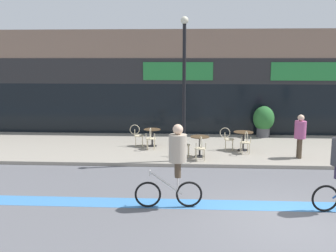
{
  "coord_description": "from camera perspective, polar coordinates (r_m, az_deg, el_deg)",
  "views": [
    {
      "loc": [
        -2.35,
        -8.61,
        3.69
      ],
      "look_at": [
        -3.2,
        5.89,
        1.2
      ],
      "focal_mm": 42.0,
      "sensor_mm": 36.0,
      "label": 1
    }
  ],
  "objects": [
    {
      "name": "bike_lane_stripe",
      "position": [
        10.58,
        16.28,
        -11.08
      ],
      "size": [
        36.0,
        0.7,
        0.01
      ],
      "primitive_type": "cube",
      "color": "#3D7AB7",
      "rests_on": "ground"
    },
    {
      "name": "pedestrian_near_end",
      "position": [
        14.97,
        18.63,
        -0.88
      ],
      "size": [
        0.43,
        0.43,
        1.6
      ],
      "rotation": [
        0.0,
        0.0,
        3.19
      ],
      "color": "#4C3D2D",
      "rests_on": "sidewalk_slab"
    },
    {
      "name": "sidewalk_slab",
      "position": [
        16.44,
        11.51,
        -3.24
      ],
      "size": [
        40.0,
        5.5,
        0.12
      ],
      "primitive_type": "cube",
      "color": "gray",
      "rests_on": "ground"
    },
    {
      "name": "cafe_chair_0_near",
      "position": [
        15.58,
        -2.54,
        -1.59
      ],
      "size": [
        0.4,
        0.57,
        0.9
      ],
      "rotation": [
        0.0,
        0.0,
        1.57
      ],
      "color": "beige",
      "rests_on": "sidewalk_slab"
    },
    {
      "name": "cafe_chair_1_side",
      "position": [
        14.51,
        2.16,
        -2.44
      ],
      "size": [
        0.59,
        0.43,
        0.9
      ],
      "rotation": [
        0.0,
        0.0,
        -0.09
      ],
      "color": "beige",
      "rests_on": "sidewalk_slab"
    },
    {
      "name": "cafe_chair_0_side",
      "position": [
        16.26,
        -4.51,
        -1.14
      ],
      "size": [
        0.6,
        0.45,
        0.9
      ],
      "rotation": [
        0.0,
        0.0,
        0.15
      ],
      "color": "beige",
      "rests_on": "sidewalk_slab"
    },
    {
      "name": "cyclist_0",
      "position": [
        9.74,
        1.11,
        -4.82
      ],
      "size": [
        1.7,
        0.54,
        2.12
      ],
      "rotation": [
        0.0,
        0.0,
        3.22
      ],
      "color": "black",
      "rests_on": "ground"
    },
    {
      "name": "cafe_chair_2_near",
      "position": [
        15.14,
        11.2,
        -2.11
      ],
      "size": [
        0.43,
        0.59,
        0.9
      ],
      "rotation": [
        0.0,
        0.0,
        1.65
      ],
      "color": "beige",
      "rests_on": "sidewalk_slab"
    },
    {
      "name": "cafe_chair_2_side",
      "position": [
        15.68,
        8.6,
        -1.62
      ],
      "size": [
        0.59,
        0.42,
        0.9
      ],
      "rotation": [
        0.0,
        0.0,
        -0.06
      ],
      "color": "beige",
      "rests_on": "sidewalk_slab"
    },
    {
      "name": "bistro_table_2",
      "position": [
        15.74,
        10.87,
        -1.58
      ],
      "size": [
        0.76,
        0.76,
        0.74
      ],
      "color": "black",
      "rests_on": "sidewalk_slab"
    },
    {
      "name": "storefront_facade",
      "position": [
        20.74,
        9.91,
        6.34
      ],
      "size": [
        40.0,
        4.06,
        5.05
      ],
      "color": "#7F6656",
      "rests_on": "ground"
    },
    {
      "name": "cafe_chair_1_near",
      "position": [
        13.89,
        4.73,
        -3.01
      ],
      "size": [
        0.46,
        0.6,
        0.9
      ],
      "rotation": [
        0.0,
        0.0,
        1.72
      ],
      "color": "beige",
      "rests_on": "sidewalk_slab"
    },
    {
      "name": "bistro_table_0",
      "position": [
        16.2,
        -2.31,
        -1.17
      ],
      "size": [
        0.69,
        0.69,
        0.72
      ],
      "color": "black",
      "rests_on": "sidewalk_slab"
    },
    {
      "name": "ground_plane",
      "position": [
        9.66,
        17.65,
        -13.23
      ],
      "size": [
        120.0,
        120.0,
        0.0
      ],
      "primitive_type": "plane",
      "color": "#5B5B60"
    },
    {
      "name": "bistro_table_1",
      "position": [
        14.5,
        4.63,
        -2.37
      ],
      "size": [
        0.7,
        0.7,
        0.76
      ],
      "color": "black",
      "rests_on": "sidewalk_slab"
    },
    {
      "name": "lamp_post",
      "position": [
        13.58,
        2.35,
        6.83
      ],
      "size": [
        0.26,
        0.26,
        4.98
      ],
      "color": "black",
      "rests_on": "sidewalk_slab"
    },
    {
      "name": "planter_pot",
      "position": [
        18.64,
        13.7,
        0.82
      ],
      "size": [
        0.96,
        0.96,
        1.44
      ],
      "color": "#4C4C51",
      "rests_on": "sidewalk_slab"
    }
  ]
}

